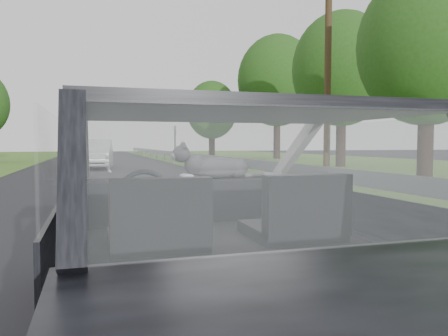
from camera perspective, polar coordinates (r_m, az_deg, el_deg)
subject_car at (r=2.69m, az=-0.88°, el=-8.23°), size 1.80×4.00×1.45m
dashboard at (r=3.27m, az=-3.89°, el=-3.98°), size 1.58×0.45×0.30m
driver_seat at (r=2.30m, az=-8.56°, el=-6.30°), size 0.50×0.72×0.42m
passenger_seat at (r=2.54m, az=9.69°, el=-5.42°), size 0.50×0.72×0.42m
steering_wheel at (r=2.91m, az=-10.31°, el=-3.54°), size 0.36×0.36×0.04m
cat at (r=3.26m, az=-0.84°, el=0.23°), size 0.62×0.20×0.27m
guardrail at (r=13.52m, az=5.07°, el=0.33°), size 0.05×90.00×0.32m
other_car at (r=22.83m, az=-16.46°, el=1.77°), size 2.11×4.59×1.47m
highway_sign at (r=30.51m, az=-6.42°, el=3.15°), size 0.17×0.99×2.47m
utility_pole at (r=19.04m, az=13.41°, el=12.26°), size 0.30×0.30×8.56m
tree_0 at (r=15.88m, az=24.99°, el=10.65°), size 5.42×5.42×6.79m
tree_1 at (r=24.64m, az=15.10°, el=9.60°), size 6.44×6.44×8.09m
tree_2 at (r=34.25m, az=-1.60°, el=6.10°), size 5.12×5.12×5.96m
tree_3 at (r=36.28m, az=6.95°, el=8.96°), size 6.80×6.80×9.81m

